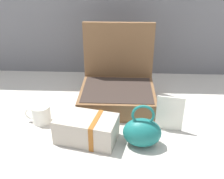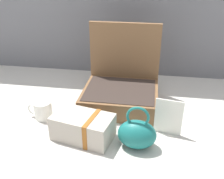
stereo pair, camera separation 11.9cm
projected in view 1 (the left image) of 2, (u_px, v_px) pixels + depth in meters
ground_plane at (108, 117)px, 1.28m from camera, size 6.00×6.00×0.00m
open_suitcase at (118, 88)px, 1.38m from camera, size 0.38×0.35×0.40m
teal_pouch_handbag at (142, 132)px, 1.07m from camera, size 0.16×0.12×0.19m
cream_toiletry_bag at (87, 129)px, 1.10m from camera, size 0.28×0.20×0.11m
coffee_mug at (41, 114)px, 1.23m from camera, size 0.12×0.09×0.09m
info_card_left at (170, 114)px, 1.15m from camera, size 0.12×0.03×0.17m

